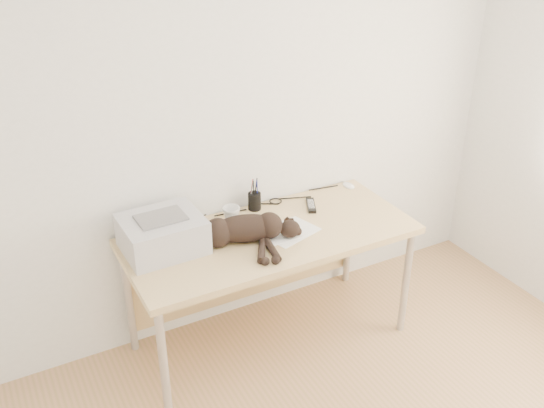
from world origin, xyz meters
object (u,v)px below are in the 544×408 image
mouse (349,184)px  pen_cup (255,201)px  mug (231,215)px  printer (162,234)px  cat (242,231)px  desk (263,246)px

mouse → pen_cup: bearing=175.9°
mug → pen_cup: bearing=22.5°
printer → mouse: (1.28, 0.16, -0.08)m
mug → pen_cup: (0.18, 0.08, 0.01)m
printer → cat: printer is taller
cat → mouse: 0.93m
printer → pen_cup: bearing=15.3°
cat → mouse: cat is taller
mug → mouse: size_ratio=1.02×
desk → mouse: 0.75m
cat → mouse: size_ratio=6.85×
cat → mug: cat is taller
printer → pen_cup: 0.64m
desk → pen_cup: (0.05, 0.20, 0.19)m
printer → mug: bearing=12.0°
desk → printer: bearing=176.5°
printer → cat: size_ratio=0.61×
pen_cup → desk: bearing=-103.4°
desk → printer: 0.61m
desk → pen_cup: size_ratio=8.21×
mug → mouse: 0.85m
desk → printer: (-0.57, 0.03, 0.23)m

